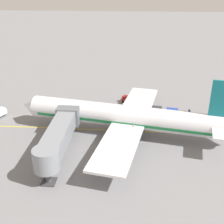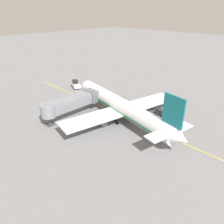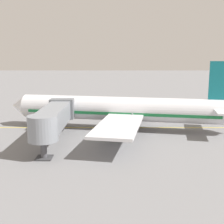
{
  "view_description": "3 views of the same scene",
  "coord_description": "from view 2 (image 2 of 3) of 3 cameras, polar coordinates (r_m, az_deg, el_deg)",
  "views": [
    {
      "loc": [
        -43.45,
        0.04,
        23.64
      ],
      "look_at": [
        1.43,
        3.6,
        2.8
      ],
      "focal_mm": 46.26,
      "sensor_mm": 36.0,
      "label": 1
    },
    {
      "loc": [
        -33.86,
        -28.69,
        23.42
      ],
      "look_at": [
        -3.66,
        1.57,
        2.46
      ],
      "focal_mm": 33.79,
      "sensor_mm": 36.0,
      "label": 2
    },
    {
      "loc": [
        -45.54,
        2.68,
        11.23
      ],
      "look_at": [
        0.16,
        2.86,
        2.53
      ],
      "focal_mm": 46.59,
      "sensor_mm": 36.0,
      "label": 3
    }
  ],
  "objects": [
    {
      "name": "baggage_tug_trailing",
      "position": [
        49.54,
        17.24,
        -2.44
      ],
      "size": [
        1.59,
        2.65,
        1.62
      ],
      "color": "slate",
      "rests_on": "ground"
    },
    {
      "name": "ground_plane",
      "position": [
        50.18,
        4.24,
        -1.78
      ],
      "size": [
        400.0,
        400.0,
        0.0
      ],
      "primitive_type": "plane",
      "color": "slate"
    },
    {
      "name": "ground_crew_loader",
      "position": [
        54.85,
        10.77,
        1.46
      ],
      "size": [
        0.38,
        0.7,
        1.69
      ],
      "color": "#232328",
      "rests_on": "ground"
    },
    {
      "name": "ground_crew_wing_walker",
      "position": [
        60.05,
        3.27,
        4.11
      ],
      "size": [
        0.72,
        0.33,
        1.69
      ],
      "color": "#232328",
      "rests_on": "ground"
    },
    {
      "name": "parked_airliner",
      "position": [
        48.67,
        2.47,
        1.53
      ],
      "size": [
        30.44,
        37.18,
        10.63
      ],
      "color": "silver",
      "rests_on": "ground"
    },
    {
      "name": "gate_lead_in_line",
      "position": [
        50.18,
        4.24,
        -1.77
      ],
      "size": [
        0.24,
        80.0,
        0.01
      ],
      "primitive_type": "cube",
      "color": "gold",
      "rests_on": "ground"
    },
    {
      "name": "baggage_cart_front",
      "position": [
        52.57,
        12.91,
        0.11
      ],
      "size": [
        1.58,
        2.97,
        1.58
      ],
      "color": "#4C4C51",
      "rests_on": "ground"
    },
    {
      "name": "baggage_cart_second_in_train",
      "position": [
        50.76,
        15.22,
        -1.15
      ],
      "size": [
        1.58,
        2.97,
        1.58
      ],
      "color": "#4C4C51",
      "rests_on": "ground"
    },
    {
      "name": "ground_crew_marshaller",
      "position": [
        56.47,
        7.69,
        2.43
      ],
      "size": [
        0.3,
        0.73,
        1.69
      ],
      "color": "#232328",
      "rests_on": "ground"
    },
    {
      "name": "jet_bridge",
      "position": [
        50.62,
        -11.17,
        2.38
      ],
      "size": [
        14.93,
        3.5,
        4.98
      ],
      "color": "gray",
      "rests_on": "ground"
    },
    {
      "name": "baggage_tug_spare",
      "position": [
        52.75,
        7.06,
        0.42
      ],
      "size": [
        2.44,
        2.73,
        1.62
      ],
      "color": "navy",
      "rests_on": "ground"
    },
    {
      "name": "baggage_tug_lead",
      "position": [
        59.53,
        11.31,
        3.17
      ],
      "size": [
        2.09,
        2.77,
        1.62
      ],
      "color": "#B21E1E",
      "rests_on": "ground"
    },
    {
      "name": "pushback_tractor",
      "position": [
        70.68,
        -9.75,
        7.33
      ],
      "size": [
        3.71,
        4.91,
        2.4
      ],
      "color": "silver",
      "rests_on": "ground"
    }
  ]
}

